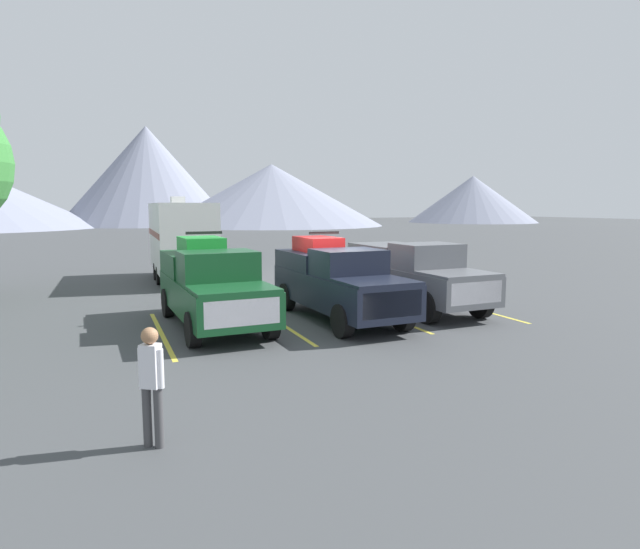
# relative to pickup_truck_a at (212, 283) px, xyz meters

# --- Properties ---
(ground_plane) EXTENTS (240.00, 240.00, 0.00)m
(ground_plane) POSITION_rel_pickup_truck_a_xyz_m (3.44, -0.39, -1.18)
(ground_plane) COLOR #3F4244
(pickup_truck_a) EXTENTS (2.34, 5.71, 2.58)m
(pickup_truck_a) POSITION_rel_pickup_truck_a_xyz_m (0.00, 0.00, 0.00)
(pickup_truck_a) COLOR #144723
(pickup_truck_a) RESTS_ON ground
(pickup_truck_b) EXTENTS (2.23, 5.86, 2.53)m
(pickup_truck_b) POSITION_rel_pickup_truck_a_xyz_m (3.57, -0.50, -0.02)
(pickup_truck_b) COLOR black
(pickup_truck_b) RESTS_ON ground
(pickup_truck_c) EXTENTS (2.31, 5.82, 2.15)m
(pickup_truck_c) POSITION_rel_pickup_truck_a_xyz_m (6.53, 0.01, -0.02)
(pickup_truck_c) COLOR #595B60
(pickup_truck_c) RESTS_ON ground
(lot_stripe_a) EXTENTS (0.12, 5.50, 0.01)m
(lot_stripe_a) POSITION_rel_pickup_truck_a_xyz_m (-1.44, -0.55, -1.17)
(lot_stripe_a) COLOR gold
(lot_stripe_a) RESTS_ON ground
(lot_stripe_b) EXTENTS (0.12, 5.50, 0.01)m
(lot_stripe_b) POSITION_rel_pickup_truck_a_xyz_m (1.82, -0.55, -1.17)
(lot_stripe_b) COLOR gold
(lot_stripe_b) RESTS_ON ground
(lot_stripe_c) EXTENTS (0.12, 5.50, 0.01)m
(lot_stripe_c) POSITION_rel_pickup_truck_a_xyz_m (5.07, -0.55, -1.17)
(lot_stripe_c) COLOR gold
(lot_stripe_c) RESTS_ON ground
(lot_stripe_d) EXTENTS (0.12, 5.50, 0.01)m
(lot_stripe_d) POSITION_rel_pickup_truck_a_xyz_m (8.33, -0.55, -1.17)
(lot_stripe_d) COLOR gold
(lot_stripe_d) RESTS_ON ground
(camper_trailer_a) EXTENTS (2.48, 7.65, 3.73)m
(camper_trailer_a) POSITION_rel_pickup_truck_a_xyz_m (0.50, 9.32, 0.79)
(camper_trailer_a) COLOR white
(camper_trailer_a) RESTS_ON ground
(person_a) EXTENTS (0.32, 0.30, 1.69)m
(person_a) POSITION_rel_pickup_truck_a_xyz_m (-2.25, -7.32, -0.21)
(person_a) COLOR #3F3F42
(person_a) RESTS_ON ground
(mountain_ridge) EXTENTS (145.78, 45.41, 16.91)m
(mountain_ridge) POSITION_rel_pickup_truck_a_xyz_m (-9.37, 77.36, 5.17)
(mountain_ridge) COLOR gray
(mountain_ridge) RESTS_ON ground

